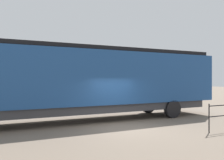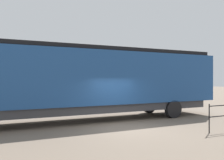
# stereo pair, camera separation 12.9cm
# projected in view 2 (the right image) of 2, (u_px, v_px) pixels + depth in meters

# --- Properties ---
(ground_plane) EXTENTS (120.00, 120.00, 0.00)m
(ground_plane) POSITION_uv_depth(u_px,v_px,m) (128.00, 129.00, 11.83)
(ground_plane) COLOR #756656
(locomotive) EXTENTS (2.90, 18.10, 4.19)m
(locomotive) POSITION_uv_depth(u_px,v_px,m) (86.00, 80.00, 14.08)
(locomotive) COLOR navy
(locomotive) RESTS_ON ground_plane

